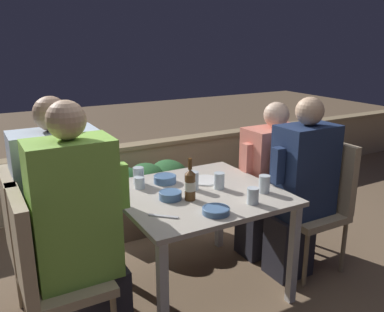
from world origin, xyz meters
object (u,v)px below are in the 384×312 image
(chair_left_far, at_px, (31,237))
(chair_right_near, at_px, (320,195))
(chair_left_near, at_px, (43,266))
(person_blue_shirt, at_px, (65,211))
(beer_bottle, at_px, (190,184))
(person_navy_jumper, at_px, (300,188))
(person_coral_top, at_px, (269,180))
(chair_right_far, at_px, (289,181))
(person_green_blouse, at_px, (82,232))

(chair_left_far, bearing_deg, chair_right_near, -9.89)
(chair_left_near, distance_m, chair_right_near, 1.93)
(person_blue_shirt, height_order, beer_bottle, person_blue_shirt)
(chair_left_near, xyz_separation_m, person_navy_jumper, (1.72, 0.01, 0.09))
(chair_left_near, xyz_separation_m, chair_right_near, (1.93, 0.01, 0.00))
(chair_left_far, height_order, person_blue_shirt, person_blue_shirt)
(person_coral_top, bearing_deg, chair_right_far, -0.00)
(person_green_blouse, height_order, person_coral_top, person_green_blouse)
(chair_left_far, relative_size, person_blue_shirt, 0.70)
(chair_left_near, bearing_deg, beer_bottle, 4.85)
(person_navy_jumper, bearing_deg, chair_right_far, 57.51)
(chair_left_near, height_order, person_green_blouse, person_green_blouse)
(chair_right_near, bearing_deg, person_blue_shirt, 168.99)
(chair_left_near, bearing_deg, person_navy_jumper, 0.32)
(chair_left_near, relative_size, person_green_blouse, 0.69)
(person_blue_shirt, xyz_separation_m, chair_right_far, (1.74, 0.00, -0.12))
(person_navy_jumper, bearing_deg, chair_left_far, 168.97)
(chair_left_near, bearing_deg, chair_right_near, 0.29)
(chair_left_far, distance_m, person_coral_top, 1.74)
(person_green_blouse, height_order, person_navy_jumper, person_green_blouse)
(chair_left_far, height_order, beer_bottle, beer_bottle)
(person_green_blouse, height_order, chair_right_far, person_green_blouse)
(chair_right_near, xyz_separation_m, person_coral_top, (-0.20, 0.34, 0.04))
(beer_bottle, bearing_deg, person_green_blouse, -173.73)
(chair_left_near, height_order, chair_left_far, same)
(chair_left_far, bearing_deg, chair_left_near, -89.03)
(chair_left_near, distance_m, person_green_blouse, 0.24)
(beer_bottle, bearing_deg, chair_right_far, 14.46)
(chair_left_near, distance_m, person_navy_jumper, 1.73)
(person_green_blouse, relative_size, beer_bottle, 5.23)
(person_green_blouse, bearing_deg, chair_left_far, 120.85)
(chair_left_near, relative_size, person_navy_jumper, 0.74)
(person_green_blouse, xyz_separation_m, person_blue_shirt, (-0.01, 0.35, -0.02))
(chair_right_far, bearing_deg, person_blue_shirt, -179.98)
(chair_left_far, distance_m, person_navy_jumper, 1.76)
(chair_right_near, height_order, person_navy_jumper, person_navy_jumper)
(chair_right_far, bearing_deg, chair_right_near, -91.88)
(person_navy_jumper, bearing_deg, chair_right_near, 0.00)
(chair_right_near, bearing_deg, person_green_blouse, -179.68)
(person_navy_jumper, height_order, chair_right_far, person_navy_jumper)
(person_navy_jumper, height_order, beer_bottle, person_navy_jumper)
(chair_right_near, bearing_deg, chair_left_far, 170.11)
(person_green_blouse, height_order, beer_bottle, person_green_blouse)
(person_green_blouse, relative_size, person_blue_shirt, 1.02)
(person_blue_shirt, distance_m, chair_right_near, 1.77)
(chair_left_near, distance_m, chair_right_far, 1.97)
(person_green_blouse, relative_size, chair_left_far, 1.45)
(chair_right_near, bearing_deg, chair_right_far, 88.12)
(person_coral_top, height_order, beer_bottle, person_coral_top)
(chair_left_near, height_order, person_coral_top, person_coral_top)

